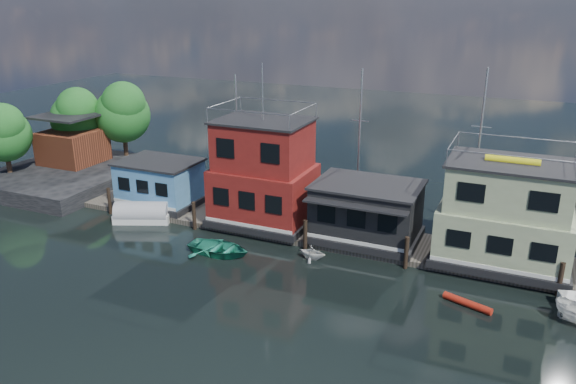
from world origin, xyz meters
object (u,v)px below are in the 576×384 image
at_px(houseboat_dark, 367,211).
at_px(red_kayak, 467,303).
at_px(houseboat_red, 264,175).
at_px(houseboat_blue, 160,183).
at_px(dinghy_white, 312,252).
at_px(tarp_runabout, 142,214).
at_px(dinghy_teal, 219,248).
at_px(houseboat_green, 505,215).

relative_size(houseboat_dark, red_kayak, 2.59).
bearing_deg(houseboat_red, houseboat_blue, -180.00).
bearing_deg(houseboat_red, houseboat_dark, -0.14).
bearing_deg(dinghy_white, houseboat_blue, 76.95).
bearing_deg(red_kayak, houseboat_dark, 160.99).
bearing_deg(tarp_runabout, dinghy_teal, -40.48).
relative_size(houseboat_red, dinghy_teal, 2.70).
relative_size(houseboat_red, houseboat_green, 1.41).
xyz_separation_m(red_kayak, tarp_runabout, (-24.85, 2.99, 0.44)).
relative_size(houseboat_blue, houseboat_red, 0.54).
xyz_separation_m(houseboat_dark, dinghy_teal, (-8.60, -5.83, -1.96)).
distance_m(houseboat_green, tarp_runabout, 26.42).
distance_m(red_kayak, dinghy_white, 10.51).
xyz_separation_m(dinghy_white, tarp_runabout, (-14.56, 0.85, 0.15)).
xyz_separation_m(houseboat_dark, dinghy_white, (-2.52, -3.95, -1.92)).
bearing_deg(dinghy_teal, dinghy_white, -73.52).
distance_m(houseboat_dark, dinghy_teal, 10.57).
bearing_deg(houseboat_green, houseboat_dark, -179.88).
distance_m(houseboat_blue, dinghy_teal, 10.80).
bearing_deg(houseboat_blue, houseboat_dark, -0.06).
bearing_deg(houseboat_dark, houseboat_green, 0.12).
distance_m(houseboat_green, dinghy_teal, 18.80).
distance_m(houseboat_dark, dinghy_white, 5.06).
bearing_deg(houseboat_green, dinghy_teal, -161.62).
relative_size(dinghy_white, tarp_runabout, 0.41).
relative_size(houseboat_green, tarp_runabout, 1.83).
distance_m(houseboat_blue, tarp_runabout, 3.51).
height_order(houseboat_dark, dinghy_teal, houseboat_dark).
distance_m(red_kayak, tarp_runabout, 25.03).
xyz_separation_m(houseboat_red, tarp_runabout, (-9.07, -3.12, -3.45)).
relative_size(houseboat_dark, dinghy_white, 3.91).
relative_size(houseboat_red, houseboat_dark, 1.60).
height_order(houseboat_blue, houseboat_red, houseboat_red).
height_order(houseboat_green, tarp_runabout, houseboat_green).
height_order(houseboat_dark, dinghy_white, houseboat_dark).
relative_size(dinghy_teal, red_kayak, 1.53).
distance_m(houseboat_dark, houseboat_green, 9.07).
relative_size(dinghy_teal, tarp_runabout, 0.95).
bearing_deg(dinghy_white, tarp_runabout, 88.45).
bearing_deg(dinghy_white, red_kayak, -99.95).
height_order(houseboat_red, houseboat_green, houseboat_red).
distance_m(houseboat_blue, dinghy_white, 15.59).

